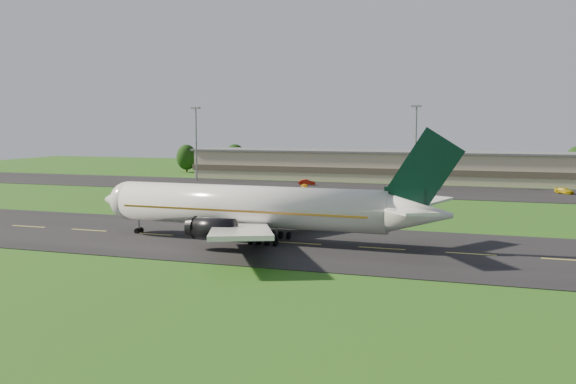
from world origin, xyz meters
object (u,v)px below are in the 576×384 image
(light_mast_west, at_px, (196,135))
(service_vehicle_a, at_px, (305,186))
(light_mast_centre, at_px, (416,136))
(airliner, at_px, (255,207))
(service_vehicle_c, at_px, (428,187))
(service_vehicle_b, at_px, (307,182))
(terminal, at_px, (428,167))
(service_vehicle_d, at_px, (564,191))

(light_mast_west, height_order, service_vehicle_a, light_mast_west)
(light_mast_centre, distance_m, service_vehicle_a, 30.33)
(airliner, bearing_deg, light_mast_west, 122.44)
(light_mast_centre, distance_m, service_vehicle_c, 13.14)
(airliner, height_order, service_vehicle_b, airliner)
(airliner, bearing_deg, terminal, 83.60)
(light_mast_centre, bearing_deg, service_vehicle_b, -173.70)
(light_mast_centre, bearing_deg, terminal, 85.05)
(terminal, xyz_separation_m, light_mast_west, (-61.40, -16.18, 8.75))
(terminal, height_order, light_mast_west, light_mast_west)
(light_mast_west, relative_size, service_vehicle_b, 4.62)
(light_mast_centre, relative_size, service_vehicle_c, 4.27)
(light_mast_west, relative_size, light_mast_centre, 1.00)
(service_vehicle_a, xyz_separation_m, service_vehicle_b, (-2.37, 9.74, 0.09))
(terminal, bearing_deg, service_vehicle_c, -83.72)
(service_vehicle_d, bearing_deg, light_mast_centre, 127.45)
(airliner, relative_size, service_vehicle_a, 13.82)
(terminal, xyz_separation_m, service_vehicle_d, (32.59, -20.10, -3.22))
(light_mast_west, relative_size, service_vehicle_c, 4.27)
(airliner, bearing_deg, service_vehicle_a, 102.43)
(service_vehicle_c, distance_m, service_vehicle_d, 30.37)
(terminal, relative_size, service_vehicle_c, 30.41)
(terminal, bearing_deg, light_mast_centre, -94.95)
(terminal, relative_size, service_vehicle_b, 32.92)
(light_mast_west, distance_m, service_vehicle_b, 35.08)
(light_mast_west, relative_size, service_vehicle_a, 5.48)
(light_mast_west, height_order, service_vehicle_d, light_mast_west)
(terminal, xyz_separation_m, service_vehicle_b, (-28.54, -19.18, -3.17))
(terminal, height_order, service_vehicle_d, terminal)
(service_vehicle_a, height_order, service_vehicle_b, service_vehicle_b)
(terminal, distance_m, service_vehicle_a, 39.14)
(service_vehicle_b, xyz_separation_m, service_vehicle_c, (30.76, -1.01, -0.06))
(service_vehicle_b, bearing_deg, service_vehicle_c, -106.68)
(airliner, height_order, service_vehicle_c, airliner)
(light_mast_centre, xyz_separation_m, service_vehicle_a, (-24.77, -12.73, -12.01))
(service_vehicle_b, xyz_separation_m, service_vehicle_d, (61.13, -0.92, -0.06))
(service_vehicle_a, height_order, service_vehicle_c, service_vehicle_c)
(light_mast_centre, height_order, service_vehicle_d, light_mast_centre)
(airliner, distance_m, service_vehicle_b, 78.72)
(airliner, distance_m, terminal, 97.04)
(airliner, relative_size, service_vehicle_d, 11.12)
(terminal, height_order, service_vehicle_c, terminal)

